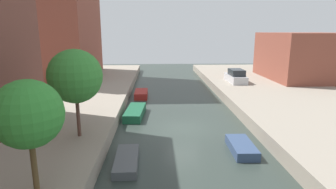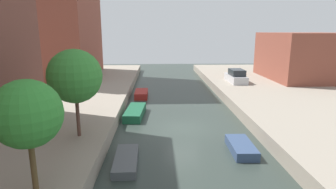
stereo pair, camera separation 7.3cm
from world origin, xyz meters
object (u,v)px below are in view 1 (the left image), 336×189
object	(u,v)px
moored_boat_left_2	(127,161)
street_tree_1	(28,114)
street_tree_2	(75,76)
moored_boat_left_3	(135,112)
moored_boat_left_4	(141,94)
low_block_right	(306,56)
moored_boat_right_2	(241,147)
parked_car	(236,77)

from	to	relation	value
moored_boat_left_2	street_tree_1	bearing A→B (deg)	-125.16
street_tree_2	moored_boat_left_3	bearing A→B (deg)	67.84
moored_boat_left_4	low_block_right	bearing A→B (deg)	15.16
street_tree_1	moored_boat_left_4	world-z (taller)	street_tree_1
street_tree_2	moored_boat_left_2	size ratio (longest dim) A/B	1.48
moored_boat_right_2	street_tree_1	bearing A→B (deg)	-150.05
low_block_right	parked_car	distance (m)	10.59
low_block_right	street_tree_2	bearing A→B (deg)	-140.85
parked_car	moored_boat_right_2	world-z (taller)	parked_car
low_block_right	moored_boat_right_2	bearing A→B (deg)	-125.47
low_block_right	moored_boat_left_3	distance (m)	25.71
street_tree_1	moored_boat_right_2	xyz separation A→B (m)	(10.01, 5.76, -4.02)
street_tree_2	moored_boat_left_4	world-z (taller)	street_tree_2
street_tree_1	parked_car	xyz separation A→B (m)	(14.70, 23.93, -2.62)
moored_boat_left_3	moored_boat_left_4	size ratio (longest dim) A/B	1.32
low_block_right	moored_boat_right_2	distance (m)	25.64
moored_boat_left_4	moored_boat_right_2	distance (m)	16.34
moored_boat_left_3	low_block_right	bearing A→B (deg)	30.86
low_block_right	street_tree_2	size ratio (longest dim) A/B	2.18
moored_boat_left_3	moored_boat_right_2	xyz separation A→B (m)	(7.12, -7.60, -0.06)
street_tree_1	moored_boat_left_2	distance (m)	6.70
low_block_right	moored_boat_left_4	world-z (taller)	low_block_right
low_block_right	street_tree_1	world-z (taller)	low_block_right
parked_car	moored_boat_left_3	world-z (taller)	parked_car
parked_car	moored_boat_left_2	world-z (taller)	parked_car
low_block_right	parked_car	world-z (taller)	low_block_right
low_block_right	moored_boat_left_3	bearing A→B (deg)	-149.14
moored_boat_left_3	moored_boat_right_2	world-z (taller)	moored_boat_left_3
moored_boat_right_2	moored_boat_left_2	bearing A→B (deg)	-168.44
moored_boat_left_2	moored_boat_left_4	bearing A→B (deg)	90.06
moored_boat_left_4	street_tree_1	bearing A→B (deg)	-98.42
low_block_right	moored_boat_left_4	xyz separation A→B (m)	(-21.68, -5.87, -3.67)
parked_car	moored_boat_right_2	distance (m)	18.82
parked_car	moored_boat_left_2	xyz separation A→B (m)	(-11.64, -19.59, -1.45)
low_block_right	street_tree_2	distance (m)	31.89
parked_car	moored_boat_right_2	size ratio (longest dim) A/B	1.46
street_tree_1	parked_car	world-z (taller)	street_tree_1
moored_boat_left_4	moored_boat_right_2	bearing A→B (deg)	-64.78
low_block_right	street_tree_1	distance (m)	36.19
street_tree_2	moored_boat_left_2	distance (m)	5.76
low_block_right	moored_boat_left_3	world-z (taller)	low_block_right
street_tree_2	street_tree_1	bearing A→B (deg)	-90.00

